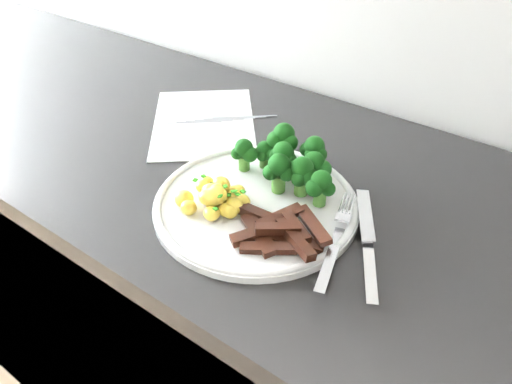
{
  "coord_description": "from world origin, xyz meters",
  "views": [
    {
      "loc": [
        0.41,
        1.11,
        1.4
      ],
      "look_at": [
        0.07,
        1.58,
        0.96
      ],
      "focal_mm": 34.17,
      "sensor_mm": 36.0,
      "label": 1
    }
  ],
  "objects": [
    {
      "name": "fork",
      "position": [
        0.22,
        1.56,
        0.95
      ],
      "size": [
        0.08,
        0.2,
        0.02
      ],
      "color": "silver",
      "rests_on": "plate"
    },
    {
      "name": "beef_strips",
      "position": [
        0.14,
        1.54,
        0.95
      ],
      "size": [
        0.15,
        0.13,
        0.03
      ],
      "color": "black",
      "rests_on": "plate"
    },
    {
      "name": "potatoes",
      "position": [
        0.03,
        1.54,
        0.95
      ],
      "size": [
        0.1,
        0.1,
        0.04
      ],
      "color": "#FFCB58",
      "rests_on": "plate"
    },
    {
      "name": "knife",
      "position": [
        0.26,
        1.58,
        0.93
      ],
      "size": [
        0.12,
        0.2,
        0.03
      ],
      "color": "silver",
      "rests_on": "plate"
    },
    {
      "name": "plate",
      "position": [
        0.07,
        1.58,
        0.93
      ],
      "size": [
        0.31,
        0.31,
        0.02
      ],
      "color": "white",
      "rests_on": "counter"
    },
    {
      "name": "counter",
      "position": [
        0.06,
        1.66,
        0.46
      ],
      "size": [
        2.47,
        0.62,
        0.93
      ],
      "color": "black",
      "rests_on": "ground"
    },
    {
      "name": "recipe_paper",
      "position": [
        -0.17,
        1.74,
        0.93
      ],
      "size": [
        0.33,
        0.34,
        0.0
      ],
      "color": "white",
      "rests_on": "counter"
    },
    {
      "name": "broccoli",
      "position": [
        0.09,
        1.66,
        0.98
      ],
      "size": [
        0.19,
        0.12,
        0.08
      ],
      "color": "#366421",
      "rests_on": "plate"
    }
  ]
}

